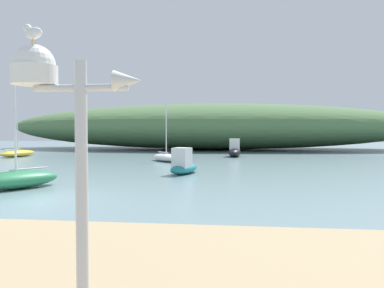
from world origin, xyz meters
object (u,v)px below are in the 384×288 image
sailboat_inner_mooring (16,179)px  motorboat_far_right (183,165)px  sailboat_mid_channel (18,153)px  sailboat_centre_water (166,157)px  motorboat_by_sandbar (235,150)px  seagull_on_radar (33,32)px  mast_structure (54,103)px

sailboat_inner_mooring → motorboat_far_right: bearing=45.4°
sailboat_mid_channel → sailboat_centre_water: bearing=-13.8°
sailboat_centre_water → sailboat_mid_channel: bearing=166.2°
sailboat_inner_mooring → motorboat_by_sandbar: bearing=66.8°
seagull_on_radar → sailboat_inner_mooring: size_ratio=0.07×
motorboat_far_right → sailboat_centre_water: size_ratio=0.67×
sailboat_inner_mooring → sailboat_mid_channel: 19.05m
seagull_on_radar → sailboat_centre_water: sailboat_centre_water is taller
motorboat_far_right → motorboat_by_sandbar: bearing=79.5°
sailboat_centre_water → seagull_on_radar: bearing=-82.4°
mast_structure → motorboat_far_right: 16.11m
mast_structure → seagull_on_radar: bearing=178.6°
sailboat_inner_mooring → sailboat_mid_channel: (-9.75, 16.36, -0.07)m
mast_structure → sailboat_centre_water: size_ratio=0.70×
motorboat_by_sandbar → sailboat_centre_water: (-4.70, -5.53, -0.23)m
mast_structure → motorboat_by_sandbar: 29.06m
mast_structure → motorboat_by_sandbar: mast_structure is taller
mast_structure → sailboat_mid_channel: bearing=121.6°
sailboat_mid_channel → motorboat_by_sandbar: (17.76, 2.32, 0.23)m
mast_structure → seagull_on_radar: (-0.21, 0.01, 0.69)m
mast_structure → motorboat_far_right: bearing=93.7°
motorboat_by_sandbar → mast_structure: bearing=-92.7°
mast_structure → sailboat_inner_mooring: 12.42m
sailboat_inner_mooring → sailboat_centre_water: sailboat_inner_mooring is taller
mast_structure → motorboat_far_right: size_ratio=1.04×
seagull_on_radar → sailboat_inner_mooring: bearing=122.1°
seagull_on_radar → sailboat_inner_mooring: (-6.43, 10.27, -2.85)m
motorboat_by_sandbar → sailboat_centre_water: bearing=-130.4°
sailboat_inner_mooring → sailboat_centre_water: bearing=75.9°
motorboat_by_sandbar → seagull_on_radar: bearing=-93.1°
sailboat_inner_mooring → motorboat_by_sandbar: 20.33m
seagull_on_radar → motorboat_far_right: bearing=93.0°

